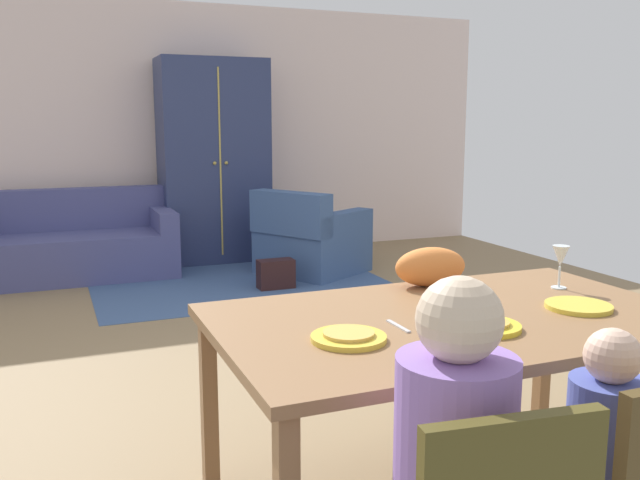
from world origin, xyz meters
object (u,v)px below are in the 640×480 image
at_px(wine_glass, 560,258).
at_px(armchair, 309,241).
at_px(dining_table, 455,332).
at_px(plate_near_child, 484,326).
at_px(cat, 430,267).
at_px(plate_near_woman, 578,306).
at_px(armoire, 214,161).
at_px(plate_near_man, 349,338).
at_px(handbag, 276,274).
at_px(couch, 67,246).

distance_m(wine_glass, armchair, 3.87).
height_order(dining_table, plate_near_child, plate_near_child).
xyz_separation_m(plate_near_child, cat, (0.15, 0.61, 0.08)).
height_order(plate_near_woman, armoire, armoire).
height_order(plate_near_man, wine_glass, wine_glass).
bearing_deg(armchair, cat, -102.94).
bearing_deg(plate_near_child, wine_glass, 29.43).
distance_m(dining_table, wine_glass, 0.69).
height_order(plate_near_child, armoire, armoire).
bearing_deg(dining_table, plate_near_man, -166.17).
distance_m(armchair, armoire, 1.40).
relative_size(plate_near_man, armoire, 0.12).
distance_m(plate_near_man, handbag, 3.82).
relative_size(couch, handbag, 6.13).
relative_size(wine_glass, couch, 0.09).
bearing_deg(armoire, plate_near_man, -98.53).
relative_size(plate_near_woman, couch, 0.13).
height_order(wine_glass, couch, wine_glass).
height_order(plate_near_woman, couch, couch).
distance_m(plate_near_woman, wine_glass, 0.34).
bearing_deg(armchair, plate_near_child, -103.08).
bearing_deg(armchair, armoire, 125.35).
bearing_deg(plate_near_woman, armoire, 92.38).
bearing_deg(plate_near_man, armoire, 81.47).
bearing_deg(wine_glass, dining_table, -164.25).
bearing_deg(wine_glass, plate_near_man, -165.07).
bearing_deg(armoire, dining_table, -93.19).
relative_size(plate_near_woman, handbag, 0.78).
distance_m(plate_near_child, plate_near_woman, 0.49).
relative_size(dining_table, armoire, 0.84).
height_order(plate_near_woman, handbag, plate_near_woman).
bearing_deg(dining_table, armchair, 76.35).
distance_m(wine_glass, cat, 0.55).
xyz_separation_m(dining_table, wine_glass, (0.64, 0.18, 0.20)).
distance_m(dining_table, armchair, 4.13).
height_order(plate_near_child, plate_near_woman, same).
relative_size(plate_near_child, armoire, 0.12).
xyz_separation_m(wine_glass, armchair, (0.33, 3.82, -0.57)).
bearing_deg(handbag, plate_near_woman, -89.68).
distance_m(plate_near_woman, cat, 0.63).
height_order(plate_near_woman, armchair, armchair).
xyz_separation_m(armchair, handbag, (-0.50, -0.47, -0.19)).
bearing_deg(plate_near_child, cat, 76.12).
bearing_deg(armchair, dining_table, -103.65).
distance_m(plate_near_woman, armoire, 5.09).
distance_m(armoire, handbag, 1.73).
relative_size(dining_table, couch, 0.90).
xyz_separation_m(plate_near_woman, handbag, (-0.02, 3.62, -0.64)).
relative_size(dining_table, wine_glass, 9.53).
height_order(plate_near_man, cat, cat).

